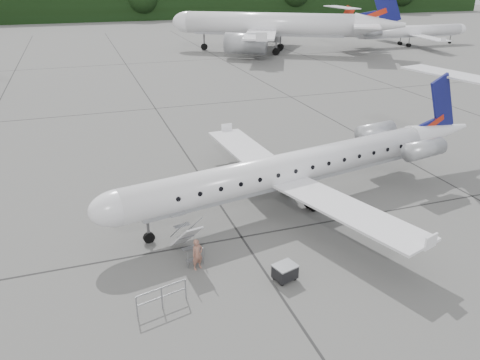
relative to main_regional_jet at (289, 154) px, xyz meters
name	(u,v)px	position (x,y,z in m)	size (l,w,h in m)	color
ground	(345,247)	(0.84, -5.35, -3.32)	(320.00, 320.00, 0.00)	#62625F
treeline	(112,7)	(0.84, 124.65, 0.68)	(260.00, 4.00, 8.00)	black
main_regional_jet	(289,154)	(0.00, 0.00, 0.00)	(25.91, 18.66, 6.64)	white
airstair	(186,237)	(-6.98, -3.47, -2.28)	(0.85, 2.26, 2.08)	white
passenger	(197,254)	(-6.74, -4.73, -2.54)	(0.57, 0.38, 1.57)	#8E5D4D
safety_railing	(162,298)	(-8.85, -7.01, -2.82)	(2.20, 0.08, 1.00)	gray
baggage_cart	(285,272)	(-3.20, -6.89, -2.90)	(0.98, 0.79, 0.85)	black
bg_narrowbody	(269,13)	(21.32, 55.64, 3.34)	(37.14, 26.74, 13.33)	white
bg_regional_right	(411,25)	(50.17, 54.41, 0.43)	(28.61, 20.60, 7.51)	white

